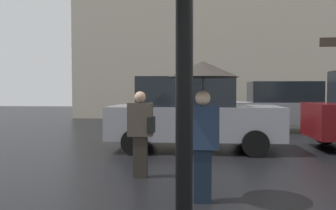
{
  "coord_description": "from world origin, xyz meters",
  "views": [
    {
      "loc": [
        -0.3,
        -2.38,
        1.54
      ],
      "look_at": [
        -0.84,
        4.07,
        1.26
      ],
      "focal_mm": 36.82,
      "sensor_mm": 36.0,
      "label": 1
    }
  ],
  "objects_px": {
    "pedestrian_with_bag": "(141,129)",
    "parked_car_distant": "(287,106)",
    "parked_car_left": "(192,113)",
    "pedestrian_with_umbrella": "(203,91)"
  },
  "relations": [
    {
      "from": "pedestrian_with_bag",
      "to": "parked_car_left",
      "type": "xyz_separation_m",
      "value": [
        0.85,
        2.95,
        0.09
      ]
    },
    {
      "from": "parked_car_left",
      "to": "parked_car_distant",
      "type": "bearing_deg",
      "value": 65.18
    },
    {
      "from": "pedestrian_with_umbrella",
      "to": "pedestrian_with_bag",
      "type": "relative_size",
      "value": 1.27
    },
    {
      "from": "pedestrian_with_bag",
      "to": "parked_car_distant",
      "type": "xyz_separation_m",
      "value": [
        4.36,
        7.26,
        0.09
      ]
    },
    {
      "from": "parked_car_distant",
      "to": "pedestrian_with_umbrella",
      "type": "bearing_deg",
      "value": 77.46
    },
    {
      "from": "parked_car_distant",
      "to": "pedestrian_with_bag",
      "type": "bearing_deg",
      "value": 67.58
    },
    {
      "from": "pedestrian_with_bag",
      "to": "parked_car_distant",
      "type": "distance_m",
      "value": 8.47
    },
    {
      "from": "parked_car_left",
      "to": "parked_car_distant",
      "type": "distance_m",
      "value": 5.57
    },
    {
      "from": "pedestrian_with_umbrella",
      "to": "pedestrian_with_bag",
      "type": "xyz_separation_m",
      "value": [
        -1.06,
        1.29,
        -0.67
      ]
    },
    {
      "from": "pedestrian_with_bag",
      "to": "parked_car_left",
      "type": "bearing_deg",
      "value": 17.17
    }
  ]
}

